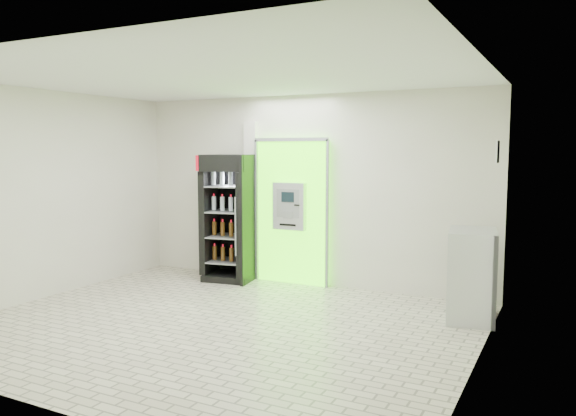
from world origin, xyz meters
The scene contains 7 objects.
ground centered at (0.00, 0.00, 0.00)m, with size 6.00×6.00×0.00m, color beige.
room_shell centered at (0.00, 0.00, 1.84)m, with size 6.00×6.00×6.00m.
atm_assembly centered at (-0.20, 2.41, 1.17)m, with size 1.30×0.24×2.33m.
pillar centered at (-0.98, 2.45, 1.30)m, with size 0.22×0.11×2.60m.
beverage_cooler centered at (-1.20, 2.15, 0.99)m, with size 0.88×0.83×2.06m.
steel_cabinet centered at (2.70, 1.68, 0.57)m, with size 0.70×0.93×1.14m.
exit_sign centered at (2.99, 1.40, 2.12)m, with size 0.02×0.22×0.26m.
Camera 1 is at (3.80, -5.56, 2.15)m, focal length 35.00 mm.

